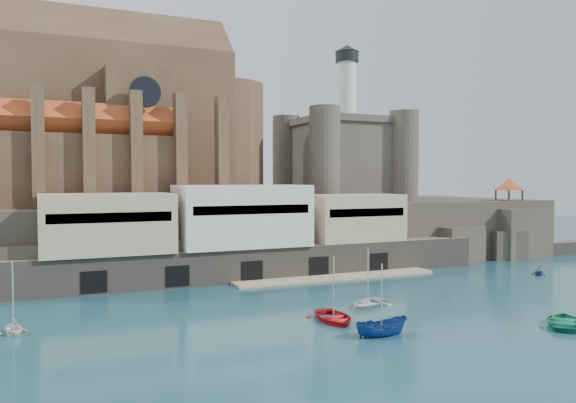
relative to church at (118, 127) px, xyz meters
The scene contains 13 objects.
ground 53.14m from the church, 60.03° to the right, with size 300.00×300.00×0.00m, color #18424F.
promontory 29.58m from the church, ahead, with size 100.00×36.00×10.00m.
quay 28.37m from the church, 53.41° to the right, with size 70.00×12.00×13.05m.
church is the anchor object (origin of this frame).
castle_keep 40.39m from the church, ahead, with size 21.20×21.20×29.30m.
rock_outcrop 70.41m from the church, 13.61° to the right, with size 14.50×10.50×8.70m.
pavilion 68.65m from the church, 13.48° to the right, with size 6.40×6.40×5.40m.
boat_0 51.80m from the church, 72.24° to the right, with size 4.63×1.34×6.48m, color red.
boat_2 57.73m from the church, 73.02° to the right, with size 1.90×1.95×5.05m, color navy.
boat_3 68.04m from the church, 58.70° to the right, with size 4.69×1.36×6.56m, color #128058.
boat_4 45.38m from the church, 110.64° to the right, with size 2.92×1.78×3.38m, color white.
boat_6 50.57m from the church, 62.75° to the right, with size 4.15×1.20×5.80m, color silver.
boat_7 67.35m from the church, 31.68° to the right, with size 2.35×1.44×2.72m, color navy.
Camera 1 is at (-35.93, -50.28, 13.71)m, focal length 35.00 mm.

